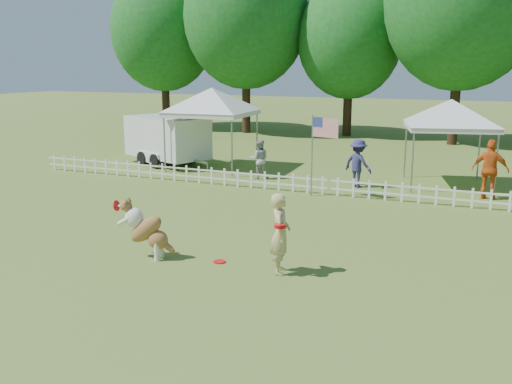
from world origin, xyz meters
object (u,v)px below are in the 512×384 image
Objects in this scene: frisbee_on_turf at (219,262)px; flag_pole at (312,156)px; canopy_tent_left at (212,129)px; spectator_b at (358,163)px; handler at (280,234)px; spectator_c at (490,170)px; dog at (147,229)px; cargo_trailer at (167,140)px; canopy_tent_right at (448,144)px; spectator_a at (259,159)px.

frisbee_on_turf is 6.84m from flag_pole.
canopy_tent_left is 1.92× the size of spectator_b.
handler is 9.25m from spectator_c.
handler reaches higher than dog.
handler reaches higher than frisbee_on_turf.
cargo_trailer is at bearing 23.02° from handler.
spectator_a is (-6.37, -1.42, -0.73)m from canopy_tent_right.
spectator_a is 7.78m from spectator_c.
canopy_tent_left is 2.24m from cargo_trailer.
cargo_trailer is 2.82× the size of spectator_b.
canopy_tent_left is (-3.78, 10.22, 0.92)m from dog.
frisbee_on_turf is 0.06× the size of cargo_trailer.
frisbee_on_turf is at bearing -65.57° from canopy_tent_left.
canopy_tent_right reaches higher than spectator_a.
flag_pole is 2.21m from spectator_b.
canopy_tent_left is at bearing 103.30° from dog.
canopy_tent_left reaches higher than dog.
flag_pole is at bearing 119.89° from spectator_a.
cargo_trailer is (-5.94, 10.30, 0.37)m from dog.
frisbee_on_turf is 12.49m from cargo_trailer.
canopy_tent_right is at bearing 56.71° from dog.
spectator_c reaches higher than frisbee_on_turf.
canopy_tent_left is at bearing 118.37° from frisbee_on_turf.
spectator_c is at bearing -41.55° from handler.
spectator_a is (4.72, -1.31, -0.29)m from cargo_trailer.
canopy_tent_right is at bearing 56.79° from flag_pole.
cargo_trailer is at bearing 173.76° from canopy_tent_left.
frisbee_on_turf is 11.31m from canopy_tent_left.
canopy_tent_right reaches higher than dog.
canopy_tent_right reaches higher than flag_pole.
flag_pole reaches higher than handler.
spectator_a is at bearing 7.00° from handler.
spectator_b is 0.88× the size of spectator_c.
handler is 0.36× the size of cargo_trailer.
canopy_tent_left is at bearing -49.43° from spectator_a.
canopy_tent_right is at bearing 70.30° from frisbee_on_turf.
dog is 9.31m from spectator_b.
cargo_trailer reaches higher than spectator_b.
flag_pole is 5.46m from spectator_c.
canopy_tent_right is 11.10m from cargo_trailer.
dog is 7.24m from flag_pole.
dog is at bearing 77.21° from handler.
dog is 4.86× the size of frisbee_on_turf.
handler is 10.37m from canopy_tent_right.
flag_pole is (-0.16, 6.72, 1.26)m from frisbee_on_turf.
canopy_tent_left reaches higher than spectator_b.
flag_pole reaches higher than frisbee_on_turf.
dog is 0.28× the size of cargo_trailer.
handler is 6.22× the size of frisbee_on_turf.
cargo_trailer is at bearing 14.94° from spectator_b.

